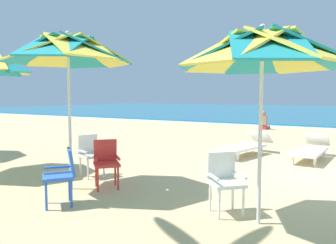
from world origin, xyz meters
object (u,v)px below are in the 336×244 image
at_px(plastic_chair_1, 63,173).
at_px(sun_lounger_1, 311,149).
at_px(beach_umbrella_0, 262,52).
at_px(beach_umbrella_1, 68,51).
at_px(plastic_chair_0, 225,178).
at_px(beachgoer_seated, 264,123).
at_px(plastic_chair_3, 106,160).
at_px(sun_lounger_2, 246,145).
at_px(plastic_chair_2, 90,152).

bearing_deg(plastic_chair_1, sun_lounger_1, 64.18).
xyz_separation_m(beach_umbrella_0, sun_lounger_1, (0.00, 5.01, -1.93)).
distance_m(beach_umbrella_1, sun_lounger_1, 6.45).
bearing_deg(beach_umbrella_0, plastic_chair_0, 162.94).
distance_m(sun_lounger_1, beachgoer_seated, 7.96).
distance_m(plastic_chair_3, sun_lounger_2, 4.63).
relative_size(plastic_chair_0, plastic_chair_1, 1.00).
relative_size(beach_umbrella_0, plastic_chair_3, 2.96).
bearing_deg(sun_lounger_2, plastic_chair_1, -101.61).
distance_m(plastic_chair_0, plastic_chair_3, 2.33).
relative_size(plastic_chair_0, plastic_chair_2, 1.00).
bearing_deg(plastic_chair_3, beachgoer_seated, 90.87).
relative_size(beach_umbrella_1, plastic_chair_2, 3.22).
bearing_deg(plastic_chair_3, beach_umbrella_1, -140.25).
bearing_deg(sun_lounger_2, plastic_chair_3, -105.20).
xyz_separation_m(beach_umbrella_1, plastic_chair_1, (0.55, -0.69, -1.94)).
relative_size(beach_umbrella_0, plastic_chair_2, 2.96).
distance_m(beach_umbrella_1, plastic_chair_2, 2.17).
bearing_deg(beach_umbrella_0, beachgoer_seated, 103.84).
bearing_deg(plastic_chair_3, plastic_chair_0, -3.96).
height_order(beach_umbrella_0, beachgoer_seated, beach_umbrella_0).
xyz_separation_m(beach_umbrella_1, sun_lounger_1, (3.34, 5.08, -2.16)).
relative_size(beach_umbrella_1, plastic_chair_1, 3.22).
bearing_deg(sun_lounger_2, beach_umbrella_1, -109.19).
bearing_deg(sun_lounger_2, plastic_chair_2, -117.42).
bearing_deg(sun_lounger_1, beach_umbrella_0, -90.04).
relative_size(plastic_chair_3, sun_lounger_1, 0.40).
height_order(plastic_chair_1, plastic_chair_2, same).
distance_m(beach_umbrella_0, plastic_chair_1, 3.36).
relative_size(plastic_chair_0, sun_lounger_1, 0.40).
height_order(beach_umbrella_0, beach_umbrella_1, beach_umbrella_1).
relative_size(plastic_chair_2, plastic_chair_3, 1.00).
bearing_deg(beach_umbrella_0, plastic_chair_3, 173.51).
bearing_deg(sun_lounger_1, plastic_chair_1, -115.82).
distance_m(plastic_chair_1, plastic_chair_3, 1.09).
bearing_deg(plastic_chair_0, plastic_chair_3, 176.04).
height_order(plastic_chair_1, sun_lounger_2, plastic_chair_1).
relative_size(plastic_chair_0, beachgoer_seated, 0.94).
bearing_deg(beach_umbrella_0, plastic_chair_2, 167.61).
height_order(plastic_chair_2, beachgoer_seated, beachgoer_seated).
xyz_separation_m(beach_umbrella_0, sun_lounger_2, (-1.65, 4.78, -1.93)).
height_order(plastic_chair_2, sun_lounger_2, plastic_chair_2).
distance_m(plastic_chair_1, plastic_chair_2, 1.82).
xyz_separation_m(beach_umbrella_0, beachgoer_seated, (-3.04, 12.36, -1.92)).
relative_size(beach_umbrella_0, plastic_chair_0, 2.96).
bearing_deg(beachgoer_seated, plastic_chair_0, -78.37).
distance_m(plastic_chair_0, sun_lounger_1, 4.88).
xyz_separation_m(plastic_chair_1, sun_lounger_2, (1.14, 5.54, -0.22)).
relative_size(plastic_chair_1, sun_lounger_1, 0.40).
distance_m(plastic_chair_1, sun_lounger_2, 5.66).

